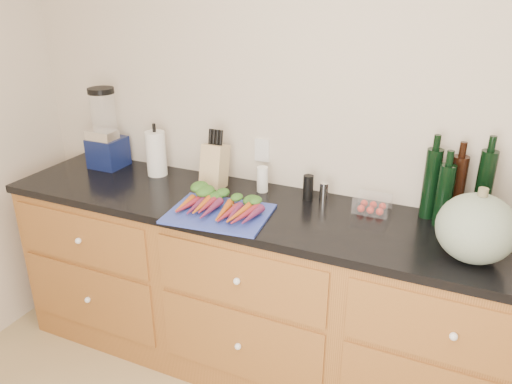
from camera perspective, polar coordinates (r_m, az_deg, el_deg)
The scene contains 14 objects.
wall_back at distance 2.43m, azimuth 14.19°, elevation 7.06°, with size 4.10×0.05×2.60m, color beige.
cabinets at distance 2.51m, azimuth 10.78°, elevation -13.82°, with size 3.60×0.64×0.90m.
countertop at distance 2.27m, azimuth 11.68°, elevation -4.22°, with size 3.64×0.62×0.04m, color black.
cutting_board at distance 2.31m, azimuth -4.25°, elevation -2.49°, with size 0.46×0.35×0.01m, color #2C3EA7.
carrots at distance 2.33m, azimuth -3.83°, elevation -1.49°, with size 0.39×0.29×0.06m.
squash at distance 2.07m, azimuth 23.87°, elevation -3.81°, with size 0.30×0.30×0.27m, color slate.
blender_appliance at distance 2.98m, azimuth -16.82°, elevation 6.45°, with size 0.18×0.18×0.46m.
paper_towel at distance 2.80m, azimuth -11.35°, elevation 4.33°, with size 0.11×0.11×0.25m, color white.
knife_block at distance 2.60m, azimuth -4.76°, elevation 2.96°, with size 0.11×0.11×0.23m, color tan.
grinder_salt at distance 2.54m, azimuth 0.74°, elevation 1.46°, with size 0.06×0.06×0.13m, color white.
grinder_pepper at distance 2.46m, azimuth 5.97°, elevation 0.52°, with size 0.05×0.05×0.13m, color black.
canister_chrome at distance 2.44m, azimuth 7.78°, elevation -0.06°, with size 0.04×0.04×0.10m, color silver.
tomato_box at distance 2.39m, azimuth 13.14°, elevation -1.33°, with size 0.16×0.13×0.08m, color white.
bottles at distance 2.35m, azimuth 21.71°, elevation 0.32°, with size 0.29×0.15×0.34m.
Camera 1 is at (0.39, -0.69, 1.94)m, focal length 35.00 mm.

